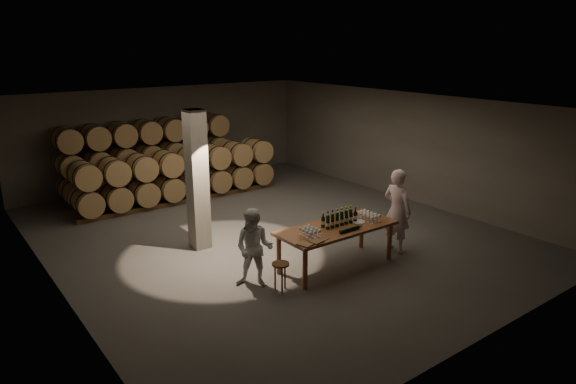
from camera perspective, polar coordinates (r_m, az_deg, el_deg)
room at (r=11.72m, az=-10.05°, el=1.25°), size 12.00×12.00×12.00m
tasting_table at (r=10.80m, az=5.41°, el=-4.36°), size 2.60×1.10×0.90m
barrel_stack_back at (r=16.60m, az=-15.29°, el=3.95°), size 5.48×0.95×2.31m
barrel_stack_front at (r=15.57m, az=-11.93°, el=1.97°), size 6.26×0.95×1.57m
bottle_cluster at (r=10.86m, az=5.73°, el=-3.00°), size 0.86×0.23×0.33m
lying_bottles at (r=10.53m, az=6.89°, el=-4.14°), size 0.61×0.08×0.08m
glass_cluster_left at (r=10.20m, az=2.44°, el=-4.25°), size 0.30×0.41×0.16m
glass_cluster_right at (r=11.21m, az=8.91°, el=-2.49°), size 0.30×0.52×0.16m
plate at (r=11.07m, az=7.82°, el=-3.30°), size 0.29×0.29×0.02m
notebook_near at (r=9.92m, az=3.20°, el=-5.50°), size 0.29×0.25×0.03m
notebook_corner at (r=9.78m, az=1.89°, el=-5.83°), size 0.28×0.32×0.02m
pen at (r=10.06m, az=4.44°, el=-5.27°), size 0.13×0.03×0.01m
stool at (r=9.88m, az=-0.82°, el=-8.45°), size 0.34×0.34×0.56m
person_man at (r=11.79m, az=12.02°, el=-2.01°), size 0.53×0.75×1.92m
person_woman at (r=9.94m, az=-3.78°, el=-6.25°), size 0.96×0.97×1.58m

